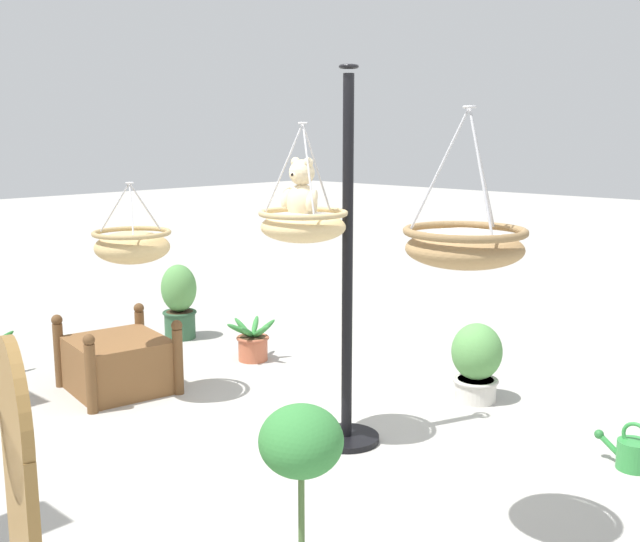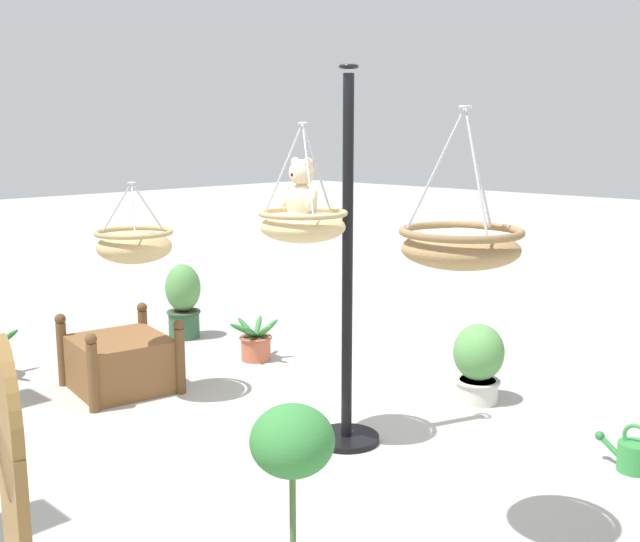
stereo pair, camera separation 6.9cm
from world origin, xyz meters
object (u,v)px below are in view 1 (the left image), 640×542
(teddy_bear, at_px, (301,195))
(potted_plant_fern_front, at_px, (476,361))
(hanging_basket_with_teddy, at_px, (303,224))
(potted_plant_small_succulent, at_px, (253,343))
(hanging_basket_left_high, at_px, (465,245))
(wooden_planter_box, at_px, (118,362))
(potted_plant_bushy_green, at_px, (179,300))
(display_sign_board, at_px, (20,486))
(watering_can, at_px, (632,453))
(hanging_basket_right_low, at_px, (132,245))
(display_pole_central, at_px, (347,331))

(teddy_bear, height_order, potted_plant_fern_front, teddy_bear)
(hanging_basket_with_teddy, height_order, potted_plant_small_succulent, hanging_basket_with_teddy)
(hanging_basket_left_high, xyz_separation_m, wooden_planter_box, (3.26, -0.14, -1.29))
(potted_plant_small_succulent, bearing_deg, wooden_planter_box, 82.08)
(wooden_planter_box, height_order, potted_plant_bushy_green, potted_plant_bushy_green)
(potted_plant_small_succulent, relative_size, display_sign_board, 0.34)
(potted_plant_small_succulent, relative_size, watering_can, 1.31)
(display_sign_board, bearing_deg, hanging_basket_with_teddy, -70.33)
(potted_plant_bushy_green, bearing_deg, hanging_basket_right_low, 133.76)
(potted_plant_fern_front, bearing_deg, display_sign_board, 96.70)
(teddy_bear, relative_size, hanging_basket_right_low, 0.68)
(potted_plant_bushy_green, relative_size, watering_can, 2.14)
(display_pole_central, xyz_separation_m, display_sign_board, (-0.65, 2.50, 0.04))
(potted_plant_bushy_green, bearing_deg, hanging_basket_left_high, 161.31)
(wooden_planter_box, bearing_deg, hanging_basket_left_high, 177.50)
(potted_plant_fern_front, relative_size, watering_can, 1.74)
(hanging_basket_with_teddy, distance_m, potted_plant_bushy_green, 3.14)
(hanging_basket_with_teddy, xyz_separation_m, hanging_basket_left_high, (-1.42, 0.38, 0.05))
(display_sign_board, bearing_deg, hanging_basket_left_high, -108.30)
(hanging_basket_with_teddy, xyz_separation_m, wooden_planter_box, (1.85, 0.24, -1.23))
(hanging_basket_left_high, relative_size, watering_can, 2.09)
(hanging_basket_with_teddy, distance_m, hanging_basket_right_low, 1.56)
(display_pole_central, relative_size, hanging_basket_left_high, 3.33)
(display_pole_central, distance_m, hanging_basket_left_high, 1.61)
(hanging_basket_with_teddy, bearing_deg, hanging_basket_right_low, 10.20)
(wooden_planter_box, bearing_deg, potted_plant_bushy_green, -54.27)
(display_pole_central, distance_m, potted_plant_fern_front, 1.35)
(potted_plant_fern_front, relative_size, display_sign_board, 0.45)
(display_pole_central, bearing_deg, wooden_planter_box, 13.83)
(wooden_planter_box, xyz_separation_m, potted_plant_fern_front, (-2.21, -1.75, 0.08))
(hanging_basket_left_high, bearing_deg, display_pole_central, -26.54)
(display_pole_central, bearing_deg, potted_plant_small_succulent, -23.29)
(potted_plant_fern_front, distance_m, display_sign_board, 3.81)
(display_pole_central, relative_size, display_sign_board, 1.82)
(display_pole_central, height_order, potted_plant_bushy_green, display_pole_central)
(display_pole_central, height_order, watering_can, display_pole_central)
(wooden_planter_box, height_order, potted_plant_fern_front, potted_plant_fern_front)
(display_pole_central, height_order, hanging_basket_left_high, display_pole_central)
(display_pole_central, xyz_separation_m, watering_can, (-1.55, -0.89, -0.66))
(potted_plant_fern_front, bearing_deg, teddy_bear, 76.72)
(hanging_basket_right_low, distance_m, wooden_planter_box, 1.03)
(hanging_basket_left_high, xyz_separation_m, potted_plant_small_succulent, (3.09, -1.42, -1.37))
(teddy_bear, bearing_deg, hanging_basket_with_teddy, -90.00)
(potted_plant_small_succulent, bearing_deg, hanging_basket_right_low, 96.78)
(hanging_basket_right_low, bearing_deg, potted_plant_small_succulent, -83.22)
(potted_plant_fern_front, height_order, potted_plant_small_succulent, potted_plant_fern_front)
(teddy_bear, relative_size, wooden_planter_box, 0.44)
(wooden_planter_box, relative_size, watering_can, 2.67)
(hanging_basket_right_low, xyz_separation_m, potted_plant_bushy_green, (1.25, -1.30, -0.82))
(potted_plant_fern_front, xyz_separation_m, watering_can, (-1.34, 0.38, -0.21))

